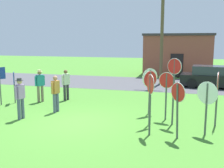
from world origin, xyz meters
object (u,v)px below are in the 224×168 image
at_px(info_panel_leftmost, 0,79).
at_px(person_near_signs, 20,96).
at_px(stop_sign_leaning_left, 207,99).
at_px(stop_sign_rear_left, 178,101).
at_px(utility_pole, 162,27).
at_px(stop_sign_leaning_right, 217,90).
at_px(info_panel_middle, 14,82).
at_px(stop_sign_nearest, 150,89).
at_px(person_in_dark_shirt, 56,92).
at_px(stop_sign_rear_right, 150,83).
at_px(stop_sign_tallest, 150,94).
at_px(person_on_left, 40,84).
at_px(stop_sign_center_cluster, 166,88).
at_px(parked_car_on_street, 212,78).
at_px(person_holding_notes, 66,83).
at_px(stop_sign_low_front, 174,81).

bearing_deg(info_panel_leftmost, person_near_signs, -37.80).
bearing_deg(stop_sign_leaning_left, stop_sign_rear_left, -146.89).
bearing_deg(utility_pole, info_panel_leftmost, -129.77).
xyz_separation_m(stop_sign_leaning_right, info_panel_middle, (-9.77, 1.34, -0.30)).
relative_size(stop_sign_nearest, person_in_dark_shirt, 1.27).
xyz_separation_m(person_in_dark_shirt, info_panel_leftmost, (-3.34, 0.49, 0.38)).
distance_m(stop_sign_nearest, stop_sign_rear_right, 1.60).
height_order(stop_sign_tallest, person_near_signs, stop_sign_tallest).
relative_size(person_on_left, person_near_signs, 1.00).
distance_m(stop_sign_leaning_right, person_near_signs, 7.87).
bearing_deg(stop_sign_leaning_left, info_panel_middle, 165.31).
distance_m(stop_sign_rear_left, stop_sign_rear_right, 3.08).
relative_size(stop_sign_nearest, person_near_signs, 1.23).
bearing_deg(person_in_dark_shirt, stop_sign_nearest, -10.38).
bearing_deg(stop_sign_leaning_left, person_near_signs, 179.99).
height_order(stop_sign_leaning_left, stop_sign_center_cluster, stop_sign_center_cluster).
bearing_deg(stop_sign_rear_right, stop_sign_center_cluster, -42.82).
bearing_deg(parked_car_on_street, info_panel_leftmost, -142.70).
xyz_separation_m(stop_sign_center_cluster, person_holding_notes, (-5.54, 2.31, -0.39)).
bearing_deg(parked_car_on_street, stop_sign_nearest, -108.20).
bearing_deg(parked_car_on_street, person_on_left, -142.38).
xyz_separation_m(stop_sign_rear_right, info_panel_leftmost, (-7.52, -0.29, -0.07)).
relative_size(stop_sign_rear_right, person_in_dark_shirt, 1.22).
bearing_deg(person_in_dark_shirt, stop_sign_tallest, -22.78).
bearing_deg(stop_sign_rear_left, stop_sign_center_cluster, 103.51).
relative_size(person_on_left, info_panel_middle, 1.06).
xyz_separation_m(utility_pole, person_in_dark_shirt, (-3.97, -9.28, -3.27)).
bearing_deg(stop_sign_tallest, stop_sign_nearest, 97.37).
bearing_deg(person_near_signs, person_holding_notes, 85.11).
xyz_separation_m(stop_sign_center_cluster, info_panel_middle, (-7.86, 0.98, -0.21)).
height_order(stop_sign_nearest, stop_sign_leaning_left, stop_sign_nearest).
distance_m(person_on_left, person_holding_notes, 1.38).
distance_m(utility_pole, stop_sign_leaning_left, 11.34).
bearing_deg(stop_sign_tallest, stop_sign_leaning_left, 15.17).
bearing_deg(stop_sign_leaning_right, stop_sign_leaning_left, -112.16).
bearing_deg(stop_sign_tallest, person_near_signs, 174.63).
bearing_deg(stop_sign_rear_right, stop_sign_leaning_left, -44.30).
relative_size(person_near_signs, info_panel_leftmost, 0.90).
distance_m(person_holding_notes, info_panel_leftmost, 3.36).
distance_m(stop_sign_low_front, stop_sign_leaning_left, 1.54).
distance_m(parked_car_on_street, person_near_signs, 13.23).
distance_m(person_holding_notes, person_in_dark_shirt, 2.45).
relative_size(stop_sign_leaning_right, info_panel_middle, 1.29).
distance_m(stop_sign_rear_right, info_panel_leftmost, 7.53).
relative_size(stop_sign_rear_left, person_in_dark_shirt, 1.14).
xyz_separation_m(stop_sign_low_front, stop_sign_rear_left, (0.20, -1.55, -0.43)).
height_order(stop_sign_nearest, stop_sign_tallest, stop_sign_tallest).
height_order(stop_sign_center_cluster, stop_sign_tallest, stop_sign_tallest).
distance_m(stop_sign_rear_left, stop_sign_tallest, 0.94).
bearing_deg(stop_sign_center_cluster, stop_sign_leaning_left, -45.05).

